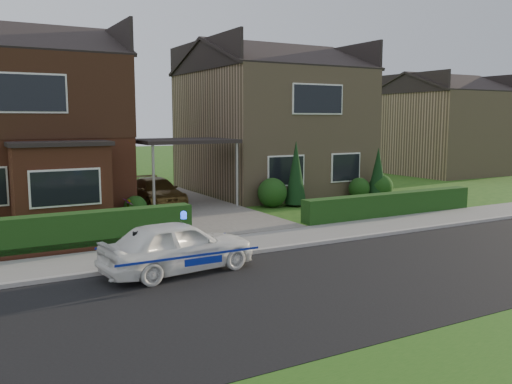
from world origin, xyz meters
TOP-DOWN VIEW (x-y plane):
  - ground at (0.00, 0.00)m, footprint 120.00×120.00m
  - road at (0.00, 0.00)m, footprint 60.00×6.00m
  - kerb at (0.00, 3.05)m, footprint 60.00×0.16m
  - sidewalk at (0.00, 4.10)m, footprint 60.00×2.00m
  - driveway at (0.00, 11.00)m, footprint 3.80×12.00m
  - house_left at (-5.78, 13.90)m, footprint 7.50×9.53m
  - house_right at (5.80, 13.99)m, footprint 7.50×8.06m
  - carport_link at (0.00, 10.95)m, footprint 3.80×3.00m
  - dwarf_wall at (-5.80, 5.30)m, footprint 7.70×0.25m
  - hedge_left at (-5.80, 5.45)m, footprint 7.50×0.55m
  - hedge_right at (5.80, 5.35)m, footprint 7.50×0.55m
  - shrub_left_mid at (-4.00, 9.30)m, footprint 1.32×1.32m
  - shrub_left_near at (-2.40, 9.60)m, footprint 0.84×0.84m
  - shrub_right_near at (3.20, 9.40)m, footprint 1.20×1.20m
  - shrub_right_mid at (7.80, 9.50)m, footprint 0.96×0.96m
  - shrub_right_far at (8.80, 9.20)m, footprint 1.08×1.08m
  - conifer_a at (4.20, 9.20)m, footprint 0.90×0.90m
  - conifer_b at (8.60, 9.20)m, footprint 0.90×0.90m
  - neighbour_right at (20.00, 16.00)m, footprint 6.50×7.00m
  - police_car at (-3.55, 2.40)m, footprint 3.33×3.77m
  - driveway_car at (-1.00, 11.42)m, footprint 1.61×3.79m
  - potted_plant_c at (-2.83, 9.00)m, footprint 0.52×0.52m

SIDE VIEW (x-z plane):
  - ground at x=0.00m, z-range 0.00..0.00m
  - road at x=0.00m, z-range -0.01..0.01m
  - hedge_left at x=-5.80m, z-range -0.45..0.45m
  - hedge_right at x=5.80m, z-range -0.40..0.40m
  - sidewalk at x=0.00m, z-range 0.00..0.10m
  - kerb at x=0.00m, z-range 0.00..0.12m
  - driveway at x=0.00m, z-range 0.00..0.12m
  - dwarf_wall at x=-5.80m, z-range 0.00..0.36m
  - shrub_left_near at x=-2.40m, z-range 0.00..0.84m
  - potted_plant_c at x=-2.83m, z-range 0.00..0.84m
  - shrub_right_mid at x=7.80m, z-range 0.00..0.96m
  - shrub_right_far at x=8.80m, z-range 0.00..1.08m
  - shrub_right_near at x=3.20m, z-range 0.00..1.20m
  - police_car at x=-3.55m, z-range -0.08..1.32m
  - shrub_left_mid at x=-4.00m, z-range 0.00..1.32m
  - driveway_car at x=-1.00m, z-range 0.12..1.21m
  - conifer_b at x=8.60m, z-range 0.00..2.20m
  - conifer_a at x=4.20m, z-range 0.00..2.60m
  - neighbour_right at x=20.00m, z-range 0.00..5.20m
  - carport_link at x=0.00m, z-range 1.27..4.04m
  - house_right at x=5.80m, z-range 0.04..7.29m
  - house_left at x=-5.78m, z-range 0.19..7.44m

